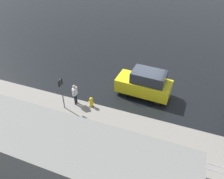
{
  "coord_description": "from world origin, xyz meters",
  "views": [
    {
      "loc": [
        -2.47,
        13.09,
        10.09
      ],
      "look_at": [
        1.91,
        1.67,
        0.9
      ],
      "focal_mm": 35.0,
      "sensor_mm": 36.0,
      "label": 1
    }
  ],
  "objects": [
    {
      "name": "building_block",
      "position": [
        2.19,
        9.03,
        2.09
      ],
      "size": [
        11.92,
        2.4,
        4.19
      ],
      "primitive_type": "cube",
      "color": "slate",
      "rests_on": "ground"
    },
    {
      "name": "kerb_strip",
      "position": [
        0.0,
        4.2,
        0.02
      ],
      "size": [
        24.0,
        3.2,
        0.04
      ],
      "primitive_type": "cube",
      "color": "gray",
      "rests_on": "ground"
    },
    {
      "name": "pedestrian",
      "position": [
        4.1,
        3.03,
        0.96
      ],
      "size": [
        0.28,
        0.57,
        1.62
      ],
      "color": "silver",
      "rests_on": "ground"
    },
    {
      "name": "metal_railing",
      "position": [
        -1.99,
        5.63,
        0.73
      ],
      "size": [
        9.14,
        0.04,
        1.05
      ],
      "color": "#B7BABF",
      "rests_on": "ground"
    },
    {
      "name": "moving_hatchback",
      "position": [
        -0.11,
        0.31,
        1.03
      ],
      "size": [
        3.97,
        1.88,
        2.06
      ],
      "color": "yellow",
      "rests_on": "ground"
    },
    {
      "name": "ground_plane",
      "position": [
        0.0,
        0.0,
        0.0
      ],
      "size": [
        60.0,
        60.0,
        0.0
      ],
      "primitive_type": "plane",
      "color": "black"
    },
    {
      "name": "sign_post",
      "position": [
        4.62,
        3.72,
        1.58
      ],
      "size": [
        0.07,
        0.44,
        2.4
      ],
      "color": "#4C4C51",
      "rests_on": "ground"
    },
    {
      "name": "puddle_patch",
      "position": [
        -0.14,
        0.1,
        0.0
      ],
      "size": [
        3.12,
        3.12,
        0.01
      ],
      "primitive_type": "cylinder",
      "color": "black",
      "rests_on": "ground"
    },
    {
      "name": "fire_hydrant",
      "position": [
        2.95,
        2.91,
        0.4
      ],
      "size": [
        0.42,
        0.31,
        0.8
      ],
      "color": "gold",
      "rests_on": "ground"
    }
  ]
}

